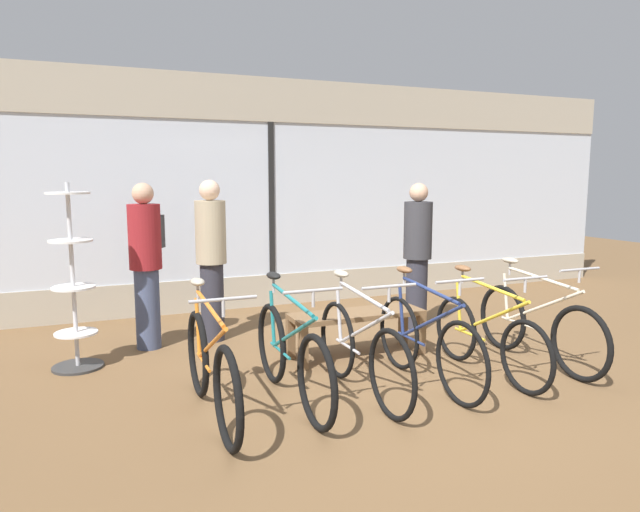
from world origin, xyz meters
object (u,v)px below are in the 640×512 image
at_px(accessory_rack, 74,294).
at_px(customer_by_window, 417,253).
at_px(bicycle_center_left, 361,350).
at_px(customer_near_rack, 146,260).
at_px(bicycle_far_right, 537,326).
at_px(bicycle_far_left, 211,369).
at_px(display_bench, 357,320).
at_px(bicycle_center_right, 426,341).
at_px(bicycle_left, 291,356).
at_px(customer_mid_floor, 211,254).
at_px(bicycle_right, 487,336).

distance_m(accessory_rack, customer_by_window, 3.84).
relative_size(bicycle_center_left, customer_near_rack, 0.96).
bearing_deg(bicycle_far_right, bicycle_far_left, -178.81).
bearing_deg(customer_near_rack, display_bench, -30.42).
relative_size(bicycle_far_right, accessory_rack, 0.97).
height_order(bicycle_far_right, customer_near_rack, customer_near_rack).
xyz_separation_m(bicycle_center_right, accessory_rack, (-2.88, 1.68, 0.34)).
xyz_separation_m(bicycle_left, customer_by_window, (2.20, 1.61, 0.54)).
bearing_deg(accessory_rack, customer_mid_floor, 18.29).
distance_m(display_bench, customer_by_window, 1.48).
bearing_deg(customer_by_window, customer_mid_floor, 169.25).
bearing_deg(bicycle_far_right, bicycle_center_left, -177.69).
relative_size(bicycle_left, customer_mid_floor, 0.99).
bearing_deg(bicycle_right, accessory_rack, 154.65).
height_order(bicycle_far_right, customer_mid_floor, customer_mid_floor).
bearing_deg(bicycle_far_right, bicycle_left, 179.96).
relative_size(bicycle_far_left, bicycle_far_right, 1.03).
relative_size(accessory_rack, customer_by_window, 1.01).
relative_size(bicycle_center_right, display_bench, 1.22).
height_order(bicycle_center_left, bicycle_far_right, bicycle_center_left).
xyz_separation_m(bicycle_center_right, customer_mid_floor, (-1.46, 2.15, 0.59)).
relative_size(display_bench, customer_mid_floor, 0.77).
bearing_deg(bicycle_right, display_bench, 132.16).
height_order(accessory_rack, customer_mid_floor, customer_mid_floor).
xyz_separation_m(display_bench, customer_near_rack, (-1.95, 1.14, 0.58)).
bearing_deg(bicycle_center_right, bicycle_far_left, 179.60).
distance_m(bicycle_left, customer_mid_floor, 2.16).
distance_m(bicycle_left, bicycle_center_left, 0.60).
xyz_separation_m(customer_near_rack, customer_by_window, (3.11, -0.42, -0.03)).
bearing_deg(bicycle_center_left, bicycle_far_right, 2.31).
bearing_deg(bicycle_right, bicycle_left, 177.50).
bearing_deg(customer_mid_floor, bicycle_right, -45.40).
bearing_deg(bicycle_far_left, customer_mid_floor, 77.74).
distance_m(bicycle_far_right, display_bench, 1.79).
bearing_deg(bicycle_right, bicycle_far_left, 179.70).
relative_size(bicycle_center_left, accessory_rack, 0.96).
bearing_deg(customer_by_window, bicycle_left, -143.83).
xyz_separation_m(accessory_rack, display_bench, (2.67, -0.71, -0.35)).
bearing_deg(bicycle_right, customer_mid_floor, 134.60).
bearing_deg(bicycle_center_right, customer_by_window, 60.57).
bearing_deg(display_bench, bicycle_far_right, -29.72).
xyz_separation_m(bicycle_left, customer_mid_floor, (-0.21, 2.07, 0.59)).
relative_size(bicycle_far_left, customer_mid_floor, 0.99).
distance_m(bicycle_far_left, customer_near_rack, 2.19).
height_order(bicycle_center_right, bicycle_far_right, bicycle_center_right).
bearing_deg(bicycle_center_right, bicycle_left, 176.19).
xyz_separation_m(display_bench, customer_by_window, (1.17, 0.72, 0.55)).
height_order(bicycle_center_right, customer_near_rack, customer_near_rack).
xyz_separation_m(bicycle_right, accessory_rack, (-3.54, 1.68, 0.36)).
bearing_deg(accessory_rack, customer_by_window, 0.19).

